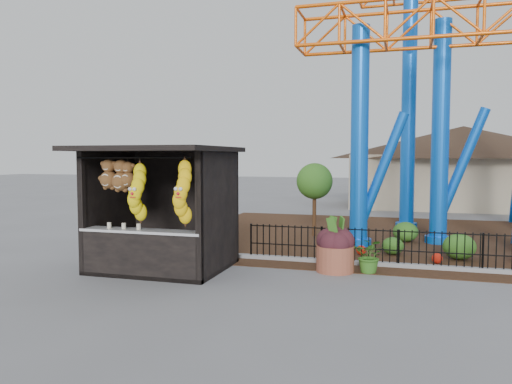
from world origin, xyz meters
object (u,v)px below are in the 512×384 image
(prize_booth, at_px, (158,211))
(terracotta_planter, at_px, (335,259))
(potted_plant, at_px, (370,256))
(roller_coaster, at_px, (476,51))

(prize_booth, bearing_deg, terracotta_planter, 15.35)
(prize_booth, distance_m, potted_plant, 5.38)
(prize_booth, bearing_deg, roller_coaster, 42.09)
(roller_coaster, height_order, terracotta_planter, roller_coaster)
(potted_plant, bearing_deg, terracotta_planter, -157.92)
(roller_coaster, distance_m, potted_plant, 9.03)
(prize_booth, xyz_separation_m, roller_coaster, (8.10, 7.32, 4.92))
(roller_coaster, bearing_deg, potted_plant, -116.24)
(prize_booth, distance_m, roller_coaster, 11.97)
(potted_plant, bearing_deg, prize_booth, -150.38)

